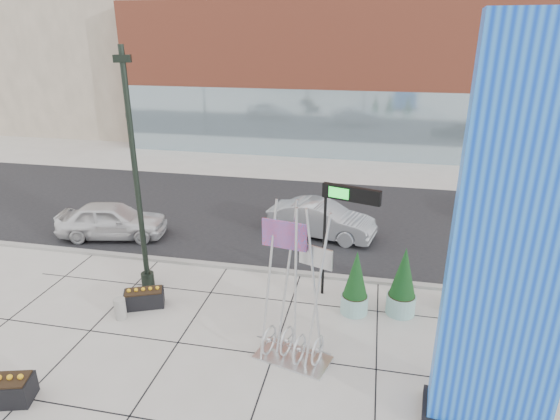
% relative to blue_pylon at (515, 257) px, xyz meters
% --- Properties ---
extents(ground, '(160.00, 160.00, 0.00)m').
position_rel_blue_pylon_xyz_m(ground, '(-6.56, 2.43, -4.53)').
color(ground, '#9E9991').
rests_on(ground, ground).
extents(street_asphalt, '(80.00, 12.00, 0.02)m').
position_rel_blue_pylon_xyz_m(street_asphalt, '(-6.56, 12.43, -4.52)').
color(street_asphalt, black).
rests_on(street_asphalt, ground).
extents(curb_edge, '(80.00, 0.30, 0.12)m').
position_rel_blue_pylon_xyz_m(curb_edge, '(-6.56, 6.43, -4.47)').
color(curb_edge, gray).
rests_on(curb_edge, ground).
extents(tower_podium, '(34.00, 10.00, 11.00)m').
position_rel_blue_pylon_xyz_m(tower_podium, '(-5.56, 29.43, 0.97)').
color(tower_podium, '#B04D33').
rests_on(tower_podium, ground).
extents(tower_glass_front, '(34.00, 0.60, 5.00)m').
position_rel_blue_pylon_xyz_m(tower_glass_front, '(-5.56, 24.63, -2.03)').
color(tower_glass_front, '#8CA5B2').
rests_on(tower_glass_front, ground).
extents(blue_pylon, '(2.94, 1.56, 9.38)m').
position_rel_blue_pylon_xyz_m(blue_pylon, '(0.00, 0.00, 0.00)').
color(blue_pylon, blue).
rests_on(blue_pylon, ground).
extents(lamp_post, '(0.58, 0.47, 8.59)m').
position_rel_blue_pylon_xyz_m(lamp_post, '(-11.03, 4.43, -1.02)').
color(lamp_post, black).
rests_on(lamp_post, ground).
extents(public_art_sculpture, '(2.35, 1.59, 4.88)m').
position_rel_blue_pylon_xyz_m(public_art_sculpture, '(-4.95, 1.42, -3.25)').
color(public_art_sculpture, silver).
rests_on(public_art_sculpture, ground).
extents(concrete_bollard, '(0.38, 0.38, 0.74)m').
position_rel_blue_pylon_xyz_m(concrete_bollard, '(-10.94, 2.27, -4.16)').
color(concrete_bollard, gray).
rests_on(concrete_bollard, ground).
extents(overhead_street_sign, '(1.96, 0.76, 4.24)m').
position_rel_blue_pylon_xyz_m(overhead_street_sign, '(-3.84, 5.22, -0.89)').
color(overhead_street_sign, black).
rests_on(overhead_street_sign, ground).
extents(round_planter_east, '(0.97, 0.97, 2.44)m').
position_rel_blue_pylon_xyz_m(round_planter_east, '(0.15, 5.04, -3.38)').
color(round_planter_east, '#87B6AF').
rests_on(round_planter_east, ground).
extents(round_planter_mid, '(0.98, 0.98, 2.45)m').
position_rel_blue_pylon_xyz_m(round_planter_mid, '(-1.82, 4.50, -3.37)').
color(round_planter_mid, '#87B6AF').
rests_on(round_planter_mid, ground).
extents(round_planter_west, '(0.92, 0.92, 2.30)m').
position_rel_blue_pylon_xyz_m(round_planter_west, '(-3.36, 4.23, -3.45)').
color(round_planter_west, '#87B6AF').
rests_on(round_planter_west, ground).
extents(box_planter_north, '(1.48, 1.13, 0.73)m').
position_rel_blue_pylon_xyz_m(box_planter_north, '(-10.51, 3.13, -4.20)').
color(box_planter_north, black).
rests_on(box_planter_north, ground).
extents(box_planter_south, '(1.63, 1.12, 0.82)m').
position_rel_blue_pylon_xyz_m(box_planter_south, '(-11.99, -1.75, -4.16)').
color(box_planter_south, black).
rests_on(box_planter_south, ground).
extents(car_white_west, '(5.15, 2.84, 1.66)m').
position_rel_blue_pylon_xyz_m(car_white_west, '(-14.63, 8.23, -3.70)').
color(car_white_west, silver).
rests_on(car_white_west, ground).
extents(car_silver_mid, '(5.18, 2.72, 1.62)m').
position_rel_blue_pylon_xyz_m(car_silver_mid, '(-5.24, 10.30, -3.72)').
color(car_silver_mid, '#999AA0').
rests_on(car_silver_mid, ground).
extents(car_dark_east, '(4.87, 2.86, 1.33)m').
position_rel_blue_pylon_xyz_m(car_dark_east, '(4.08, 14.51, -3.87)').
color(car_dark_east, black).
rests_on(car_dark_east, ground).
extents(traffic_signal, '(0.15, 0.18, 4.10)m').
position_rel_blue_pylon_xyz_m(traffic_signal, '(-18.56, 17.43, -2.23)').
color(traffic_signal, black).
rests_on(traffic_signal, ground).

